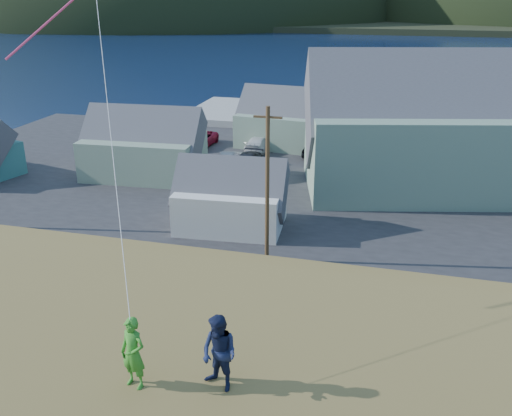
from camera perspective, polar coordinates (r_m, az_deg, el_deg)
The scene contains 13 objects.
ground at distance 32.64m, azimuth 1.13°, elevation -6.63°, with size 900.00×900.00×0.00m, color #0A1638.
grass_strip at distance 30.91m, azimuth 0.25°, elevation -8.24°, with size 110.00×8.00×0.10m, color #4C3D19.
waterfront_lot at distance 48.01m, azimuth 5.89°, elevation 2.74°, with size 72.00×36.00×0.12m, color #28282B.
wharf at distance 70.78m, azimuth 4.03°, elevation 9.22°, with size 26.00×14.00×0.90m, color gray.
far_shore at distance 358.38m, azimuth 14.28°, elevation 18.51°, with size 900.00×320.00×2.00m, color black.
far_hills at distance 309.06m, azimuth 20.99°, elevation 17.62°, with size 760.00×265.00×143.00m.
shed_palegreen_near at distance 49.20m, azimuth -11.19°, elevation 6.13°, with size 10.29×6.87×7.21m.
shed_white at distance 37.77m, azimuth -2.55°, elevation 1.13°, with size 7.69×5.38×5.85m.
shed_palegreen_far at distance 57.69m, azimuth 3.62°, elevation 8.78°, with size 11.38×7.28×7.25m.
utility_poles at distance 32.65m, azimuth -1.69°, elevation 1.94°, with size 35.66×0.24×9.18m.
parked_cars at distance 53.14m, azimuth -2.14°, elevation 5.57°, with size 23.25×12.52×1.58m.
kite_flyer_green at distance 12.79m, azimuth -12.19°, elevation -14.00°, with size 0.61×0.40×1.67m, color #318524.
kite_flyer_navy at distance 12.46m, azimuth -3.69°, elevation -14.30°, with size 0.85×0.66×1.76m, color #161F3F.
Camera 1 is at (6.64, -28.03, 15.34)m, focal length 40.00 mm.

